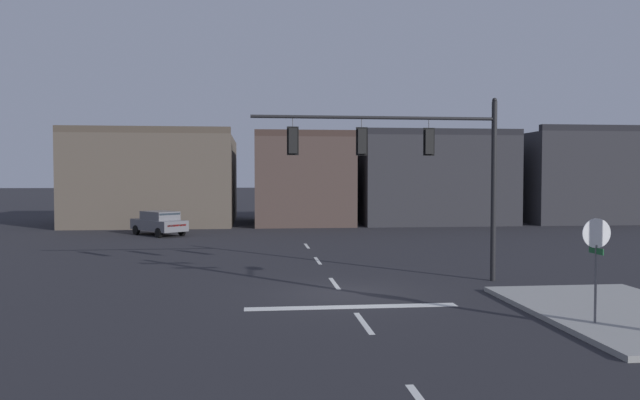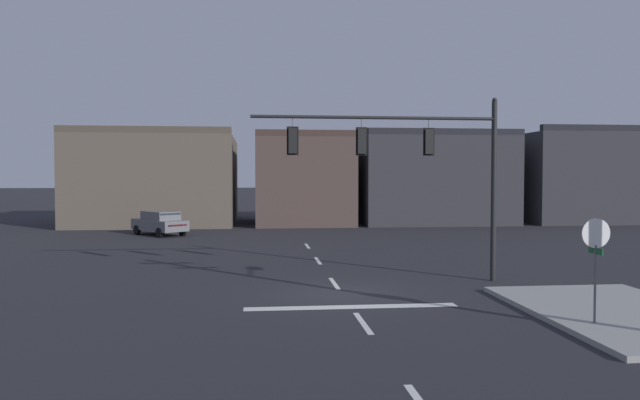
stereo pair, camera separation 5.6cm
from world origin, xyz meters
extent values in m
plane|color=#232328|center=(0.00, 0.00, 0.00)|extent=(400.00, 400.00, 0.00)
cube|color=gray|center=(7.37, -4.00, 0.07)|extent=(5.00, 8.00, 0.15)
cube|color=silver|center=(0.00, -2.00, 0.00)|extent=(6.40, 0.50, 0.01)
cube|color=silver|center=(0.00, -4.00, 0.00)|extent=(0.16, 2.40, 0.01)
cube|color=silver|center=(0.00, 2.00, 0.00)|extent=(0.16, 2.40, 0.01)
cube|color=silver|center=(0.00, 8.00, 0.00)|extent=(0.16, 2.40, 0.01)
cube|color=silver|center=(0.00, 14.00, 0.00)|extent=(0.16, 2.40, 0.01)
cylinder|color=black|center=(5.97, 1.95, 3.34)|extent=(0.20, 0.20, 6.68)
cylinder|color=black|center=(1.47, 1.92, 6.03)|extent=(8.99, 0.19, 0.12)
sphere|color=black|center=(5.97, 1.95, 6.73)|extent=(0.18, 0.18, 0.18)
cylinder|color=#56565B|center=(3.47, 1.93, 5.80)|extent=(0.03, 0.03, 0.35)
cube|color=black|center=(3.47, 1.93, 5.17)|extent=(0.30, 0.24, 0.90)
sphere|color=red|center=(3.47, 2.06, 5.45)|extent=(0.20, 0.20, 0.20)
sphere|color=#2D2314|center=(3.47, 2.06, 5.17)|extent=(0.20, 0.20, 0.20)
sphere|color=black|center=(3.47, 2.06, 4.89)|extent=(0.20, 0.20, 0.20)
cube|color=black|center=(3.47, 1.91, 5.17)|extent=(0.42, 0.03, 1.02)
cylinder|color=#56565B|center=(0.98, 1.91, 5.80)|extent=(0.03, 0.03, 0.35)
cube|color=black|center=(0.98, 1.91, 5.17)|extent=(0.30, 0.24, 0.90)
sphere|color=red|center=(0.97, 2.04, 5.45)|extent=(0.20, 0.20, 0.20)
sphere|color=#2D2314|center=(0.97, 2.04, 5.17)|extent=(0.20, 0.20, 0.20)
sphere|color=black|center=(0.97, 2.04, 4.89)|extent=(0.20, 0.20, 0.20)
cube|color=black|center=(0.98, 1.89, 5.17)|extent=(0.42, 0.03, 1.02)
cylinder|color=#56565B|center=(-1.52, 1.89, 5.80)|extent=(0.03, 0.03, 0.35)
cube|color=black|center=(-1.52, 1.89, 5.17)|extent=(0.30, 0.24, 0.90)
sphere|color=red|center=(-1.52, 2.02, 5.45)|extent=(0.20, 0.20, 0.20)
sphere|color=#2D2314|center=(-1.52, 2.02, 5.17)|extent=(0.20, 0.20, 0.20)
sphere|color=black|center=(-1.52, 2.02, 4.89)|extent=(0.20, 0.20, 0.20)
cube|color=black|center=(-1.52, 1.87, 5.17)|extent=(0.42, 0.03, 1.02)
cylinder|color=#56565B|center=(5.81, -5.18, 1.07)|extent=(0.06, 0.06, 2.15)
cylinder|color=white|center=(5.81, -5.18, 2.45)|extent=(0.76, 0.03, 0.76)
cylinder|color=#B21414|center=(5.81, -5.17, 2.45)|extent=(0.68, 0.03, 0.68)
cube|color=#19592D|center=(5.81, -5.18, 2.00)|extent=(0.02, 0.64, 0.16)
cube|color=slate|center=(-9.27, 21.25, 0.70)|extent=(4.18, 4.55, 0.70)
cube|color=slate|center=(-9.18, 21.14, 1.33)|extent=(2.80, 2.92, 0.56)
cube|color=#2D3842|center=(-9.66, 21.73, 1.31)|extent=(1.33, 1.15, 0.47)
cube|color=#2D3842|center=(-8.44, 20.23, 1.31)|extent=(1.31, 1.13, 0.46)
cylinder|color=black|center=(-10.85, 21.84, 0.32)|extent=(0.58, 0.63, 0.64)
cylinder|color=black|center=(-9.53, 22.91, 0.32)|extent=(0.58, 0.63, 0.64)
cylinder|color=black|center=(-9.01, 19.59, 0.32)|extent=(0.58, 0.63, 0.64)
cylinder|color=black|center=(-7.70, 20.66, 0.32)|extent=(0.58, 0.63, 0.64)
sphere|color=silver|center=(-11.10, 22.58, 0.75)|extent=(0.16, 0.16, 0.16)
sphere|color=silver|center=(-10.21, 23.30, 0.75)|extent=(0.16, 0.16, 0.16)
cube|color=maroon|center=(-7.89, 19.56, 0.78)|extent=(1.09, 0.90, 0.12)
cube|color=brown|center=(-11.03, 32.40, 3.56)|extent=(12.68, 13.37, 7.12)
cube|color=#493F35|center=(-11.03, 26.02, 7.37)|extent=(12.68, 0.60, 0.50)
cube|color=#473833|center=(0.97, 30.91, 3.47)|extent=(7.80, 10.39, 6.95)
cube|color=#3A2B26|center=(0.97, 26.02, 7.20)|extent=(7.80, 0.60, 0.50)
cube|color=#2D2D33|center=(11.84, 30.23, 3.57)|extent=(12.38, 9.02, 7.14)
cube|color=black|center=(11.84, 26.02, 7.39)|extent=(12.38, 0.60, 0.50)
cube|color=#2D2D33|center=(24.51, 31.61, 3.76)|extent=(9.93, 11.79, 7.53)
cube|color=black|center=(24.51, 26.02, 7.78)|extent=(9.93, 0.60, 0.50)
camera|label=1|loc=(-2.83, -19.71, 3.89)|focal=33.93mm
camera|label=2|loc=(-2.78, -19.71, 3.89)|focal=33.93mm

